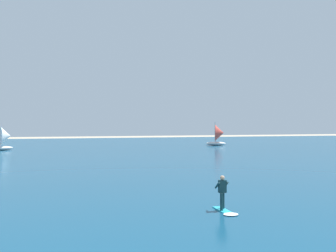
% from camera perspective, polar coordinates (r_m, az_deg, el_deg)
% --- Properties ---
extents(ocean, '(160.00, 90.00, 0.10)m').
position_cam_1_polar(ocean, '(55.03, -10.10, -3.82)').
color(ocean, navy).
rests_on(ocean, ground).
extents(kitesurfer, '(0.71, 1.96, 1.67)m').
position_cam_1_polar(kitesurfer, '(18.50, 8.36, -10.69)').
color(kitesurfer, '#26B2CC').
rests_on(kitesurfer, ocean).
extents(sailboat_center_horizon, '(3.51, 3.13, 3.95)m').
position_cam_1_polar(sailboat_center_horizon, '(61.41, -23.23, -1.66)').
color(sailboat_center_horizon, silver).
rests_on(sailboat_center_horizon, ocean).
extents(sailboat_far_left, '(3.70, 3.28, 4.16)m').
position_cam_1_polar(sailboat_far_left, '(68.31, 7.59, -1.30)').
color(sailboat_far_left, white).
rests_on(sailboat_far_left, ocean).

